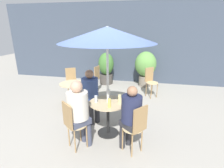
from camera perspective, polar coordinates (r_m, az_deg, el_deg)
ground_plane at (r=3.80m, az=-3.72°, el=-15.74°), size 20.00×20.00×0.00m
storefront_wall at (r=6.89m, az=4.59°, el=13.05°), size 10.00×0.06×3.00m
cafe_table_near at (r=3.54m, az=-1.34°, el=-8.62°), size 0.75×0.75×0.70m
cafe_table_far at (r=4.77m, az=-12.58°, el=-2.05°), size 0.69×0.69×0.70m
bistro_chair_0 at (r=4.12m, az=-8.01°, el=-4.30°), size 0.42×0.42×0.92m
bistro_chair_1 at (r=3.17m, az=-12.87°, el=-11.91°), size 0.42×0.42×0.92m
bistro_chair_2 at (r=3.02m, az=7.98°, el=-13.24°), size 0.42×0.42×0.92m
bistro_chair_3 at (r=5.53m, az=-13.14°, el=1.31°), size 0.40×0.41×0.92m
bistro_chair_4 at (r=5.72m, az=-5.58°, el=2.28°), size 0.39×0.37×0.92m
bistro_chair_5 at (r=5.57m, az=12.46°, el=1.50°), size 0.42×0.42×0.92m
seated_person_0 at (r=3.94m, az=-7.05°, el=-2.55°), size 0.47×0.47×1.24m
seated_person_1 at (r=3.13m, az=-10.79°, el=-8.03°), size 0.47×0.47×1.28m
seated_person_2 at (r=3.02m, az=6.15°, el=-9.44°), size 0.44×0.43×1.21m
beer_glass_0 at (r=3.44m, az=-5.26°, el=-4.91°), size 0.06×0.06×0.14m
beer_glass_1 at (r=3.22m, az=-0.85°, el=-6.25°), size 0.06×0.06×0.17m
beer_glass_2 at (r=3.39m, az=2.49°, el=-4.89°), size 0.06×0.06×0.18m
beer_glass_3 at (r=3.64m, az=-1.07°, el=-3.19°), size 0.06×0.06×0.18m
potted_plant_0 at (r=6.68m, az=-1.94°, el=5.39°), size 0.58×0.58×1.20m
potted_plant_1 at (r=6.49m, az=10.87°, el=5.77°), size 0.76×0.76×1.28m
umbrella at (r=3.16m, az=-1.55°, el=15.73°), size 1.74×1.74×2.13m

